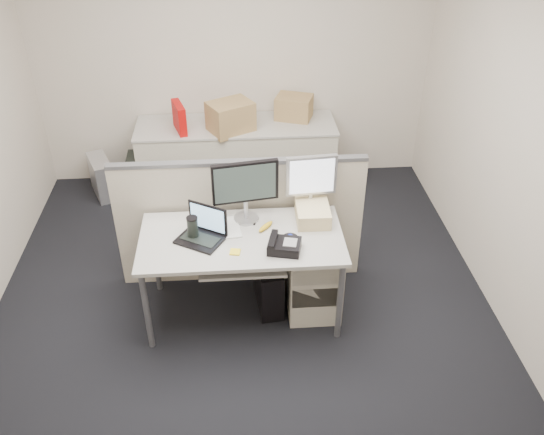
{
  "coord_description": "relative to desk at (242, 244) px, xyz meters",
  "views": [
    {
      "loc": [
        -0.02,
        -3.42,
        3.21
      ],
      "look_at": [
        0.24,
        0.15,
        0.79
      ],
      "focal_mm": 38.0,
      "sensor_mm": 36.0,
      "label": 1
    }
  ],
  "objects": [
    {
      "name": "keyboard_tray",
      "position": [
        0.0,
        -0.18,
        -0.04
      ],
      "size": [
        0.62,
        0.32,
        0.02
      ],
      "primitive_type": "cube",
      "color": "#B7B4AB",
      "rests_on": "desk"
    },
    {
      "name": "pc_tower_desk",
      "position": [
        0.2,
        0.07,
        -0.46
      ],
      "size": [
        0.23,
        0.46,
        0.42
      ],
      "primitive_type": "cube",
      "rotation": [
        0.0,
        0.0,
        0.11
      ],
      "color": "black",
      "rests_on": "floor"
    },
    {
      "name": "drawer_pedestal",
      "position": [
        0.55,
        0.05,
        -0.34
      ],
      "size": [
        0.4,
        0.55,
        0.65
      ],
      "primitive_type": "cube",
      "color": "beige",
      "rests_on": "floor"
    },
    {
      "name": "cardboard_box_right",
      "position": [
        0.6,
        2.05,
        0.18
      ],
      "size": [
        0.42,
        0.38,
        0.25
      ],
      "primitive_type": "cube",
      "rotation": [
        0.0,
        0.0,
        -0.34
      ],
      "color": "#9E754C",
      "rests_on": "back_counter"
    },
    {
      "name": "monitor_main",
      "position": [
        0.04,
        0.23,
        0.31
      ],
      "size": [
        0.52,
        0.27,
        0.5
      ],
      "primitive_type": "cube",
      "rotation": [
        0.0,
        0.0,
        0.16
      ],
      "color": "black",
      "rests_on": "desk"
    },
    {
      "name": "pc_tower_spare_silver",
      "position": [
        -1.42,
        1.9,
        -0.46
      ],
      "size": [
        0.33,
        0.48,
        0.41
      ],
      "primitive_type": "cube",
      "rotation": [
        0.0,
        0.0,
        0.39
      ],
      "color": "#B7B7BC",
      "rests_on": "floor"
    },
    {
      "name": "pc_tower_spare_dark",
      "position": [
        -1.05,
        1.87,
        -0.46
      ],
      "size": [
        0.19,
        0.45,
        0.42
      ],
      "primitive_type": "cube",
      "rotation": [
        0.0,
        0.0,
        0.02
      ],
      "color": "black",
      "rests_on": "floor"
    },
    {
      "name": "wall_back",
      "position": [
        0.0,
        2.25,
        0.69
      ],
      "size": [
        4.0,
        0.02,
        2.7
      ],
      "primitive_type": "cube",
      "color": "beige",
      "rests_on": "ground"
    },
    {
      "name": "cardboard_box_left",
      "position": [
        -0.05,
        1.81,
        0.21
      ],
      "size": [
        0.51,
        0.47,
        0.31
      ],
      "primitive_type": "cube",
      "rotation": [
        0.0,
        0.0,
        0.49
      ],
      "color": "#9E754C",
      "rests_on": "back_counter"
    },
    {
      "name": "sticky_pad",
      "position": [
        -0.05,
        -0.18,
        0.07
      ],
      "size": [
        0.08,
        0.08,
        0.01
      ],
      "primitive_type": "cube",
      "rotation": [
        0.0,
        0.0,
        -0.17
      ],
      "color": "yellow",
      "rests_on": "desk"
    },
    {
      "name": "desk",
      "position": [
        0.0,
        0.0,
        0.0
      ],
      "size": [
        1.5,
        0.75,
        0.73
      ],
      "color": "#B7B4AB",
      "rests_on": "floor"
    },
    {
      "name": "cellphone",
      "position": [
        0.1,
        0.2,
        0.07
      ],
      "size": [
        0.08,
        0.11,
        0.01
      ],
      "primitive_type": "cube",
      "rotation": [
        0.0,
        0.0,
        -0.39
      ],
      "color": "black",
      "rests_on": "desk"
    },
    {
      "name": "trackball",
      "position": [
        0.35,
        -0.09,
        0.09
      ],
      "size": [
        0.15,
        0.15,
        0.04
      ],
      "primitive_type": "cylinder",
      "rotation": [
        0.0,
        0.0,
        -0.35
      ],
      "color": "black",
      "rests_on": "desk"
    },
    {
      "name": "red_binder",
      "position": [
        -0.55,
        1.83,
        0.21
      ],
      "size": [
        0.16,
        0.33,
        0.3
      ],
      "primitive_type": "cube",
      "rotation": [
        0.0,
        0.0,
        0.28
      ],
      "color": "#B70A09",
      "rests_on": "back_counter"
    },
    {
      "name": "keyboard",
      "position": [
        -0.05,
        -0.14,
        -0.02
      ],
      "size": [
        0.44,
        0.24,
        0.02
      ],
      "primitive_type": "cube",
      "rotation": [
        0.0,
        0.0,
        0.24
      ],
      "color": "black",
      "rests_on": "keyboard_tray"
    },
    {
      "name": "banana",
      "position": [
        0.18,
        0.1,
        0.08
      ],
      "size": [
        0.14,
        0.15,
        0.04
      ],
      "primitive_type": "ellipsoid",
      "rotation": [
        0.0,
        0.0,
        0.87
      ],
      "color": "gold",
      "rests_on": "desk"
    },
    {
      "name": "back_counter",
      "position": [
        0.0,
        1.93,
        -0.3
      ],
      "size": [
        2.0,
        0.6,
        0.72
      ],
      "primitive_type": "cube",
      "color": "beige",
      "rests_on": "floor"
    },
    {
      "name": "travel_mug",
      "position": [
        -0.35,
        0.02,
        0.15
      ],
      "size": [
        0.09,
        0.09,
        0.17
      ],
      "primitive_type": "cylinder",
      "rotation": [
        0.0,
        0.0,
        -0.13
      ],
      "color": "black",
      "rests_on": "desk"
    },
    {
      "name": "laptop",
      "position": [
        -0.3,
        -0.02,
        0.19
      ],
      "size": [
        0.4,
        0.37,
        0.24
      ],
      "primitive_type": "cube",
      "rotation": [
        0.0,
        0.0,
        -0.54
      ],
      "color": "black",
      "rests_on": "desk"
    },
    {
      "name": "paper_stack",
      "position": [
        -0.12,
        0.12,
        0.07
      ],
      "size": [
        0.25,
        0.31,
        0.01
      ],
      "primitive_type": "cube",
      "rotation": [
        0.0,
        0.0,
        0.12
      ],
      "color": "silver",
      "rests_on": "desk"
    },
    {
      "name": "floor",
      "position": [
        0.0,
        0.0,
        -0.67
      ],
      "size": [
        4.0,
        4.5,
        0.01
      ],
      "primitive_type": "cube",
      "color": "black",
      "rests_on": "ground"
    },
    {
      "name": "cubicle_partition",
      "position": [
        0.0,
        0.45,
        -0.11
      ],
      "size": [
        2.0,
        0.06,
        1.1
      ],
      "primitive_type": "cube",
      "color": "#B2A68D",
      "rests_on": "floor"
    },
    {
      "name": "desk_phone",
      "position": [
        0.3,
        -0.18,
        0.1
      ],
      "size": [
        0.26,
        0.23,
        0.07
      ],
      "primitive_type": "cube",
      "rotation": [
        0.0,
        0.0,
        -0.23
      ],
      "color": "black",
      "rests_on": "desk"
    },
    {
      "name": "manila_folders",
      "position": [
        0.55,
        0.19,
        0.13
      ],
      "size": [
        0.26,
        0.32,
        0.12
      ],
      "primitive_type": "cube",
      "rotation": [
        0.0,
        0.0,
        -0.02
      ],
      "color": "beige",
      "rests_on": "desk"
    },
    {
      "name": "wall_right",
      "position": [
        2.0,
        0.0,
        0.69
      ],
      "size": [
        0.02,
        4.5,
        2.7
      ],
      "primitive_type": "cube",
      "color": "beige",
      "rests_on": "ground"
    },
    {
      "name": "monitor_small",
      "position": [
        0.55,
        0.32,
        0.3
      ],
      "size": [
        0.4,
        0.22,
        0.47
      ],
      "primitive_type": "cube",
      "rotation": [
        0.0,
        0.0,
        0.08
      ],
      "color": "#B7B7BC",
      "rests_on": "desk"
    }
  ]
}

